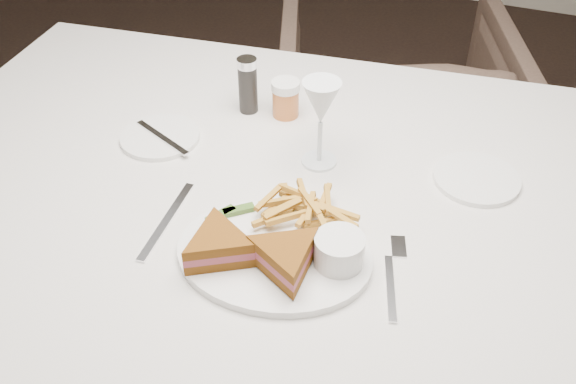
# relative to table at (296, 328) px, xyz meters

# --- Properties ---
(ground) EXTENTS (5.00, 5.00, 0.00)m
(ground) POSITION_rel_table_xyz_m (-0.14, 0.34, -0.38)
(ground) COLOR black
(ground) RESTS_ON ground
(table) EXTENTS (1.72, 1.25, 0.75)m
(table) POSITION_rel_table_xyz_m (0.00, 0.00, 0.00)
(table) COLOR silver
(table) RESTS_ON ground
(chair_far) EXTENTS (0.90, 0.87, 0.74)m
(chair_far) POSITION_rel_table_xyz_m (-0.03, 0.94, -0.01)
(chair_far) COLOR #46342B
(chair_far) RESTS_ON ground
(table_setting) EXTENTS (0.78, 0.59, 0.18)m
(table_setting) POSITION_rel_table_xyz_m (0.00, -0.06, 0.41)
(table_setting) COLOR white
(table_setting) RESTS_ON table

